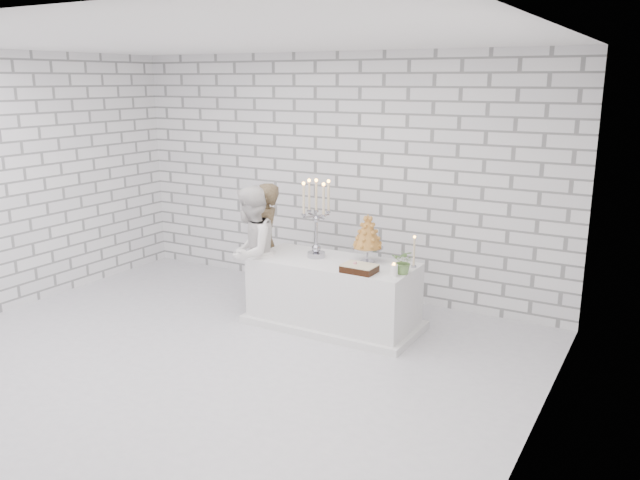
{
  "coord_description": "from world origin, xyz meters",
  "views": [
    {
      "loc": [
        3.79,
        -4.55,
        2.67
      ],
      "look_at": [
        0.6,
        1.03,
        1.05
      ],
      "focal_mm": 35.89,
      "sensor_mm": 36.0,
      "label": 1
    }
  ],
  "objects_px": {
    "cake_table": "(333,293)",
    "candelabra": "(316,218)",
    "groom": "(265,245)",
    "croquembouche": "(368,238)",
    "bride": "(251,253)"
  },
  "relations": [
    {
      "from": "groom",
      "to": "croquembouche",
      "type": "bearing_deg",
      "value": 71.03
    },
    {
      "from": "cake_table",
      "to": "groom",
      "type": "height_order",
      "value": "groom"
    },
    {
      "from": "candelabra",
      "to": "croquembouche",
      "type": "height_order",
      "value": "candelabra"
    },
    {
      "from": "croquembouche",
      "to": "bride",
      "type": "bearing_deg",
      "value": -163.61
    },
    {
      "from": "candelabra",
      "to": "croquembouche",
      "type": "distance_m",
      "value": 0.61
    },
    {
      "from": "cake_table",
      "to": "candelabra",
      "type": "distance_m",
      "value": 0.85
    },
    {
      "from": "candelabra",
      "to": "cake_table",
      "type": "bearing_deg",
      "value": -9.25
    },
    {
      "from": "cake_table",
      "to": "groom",
      "type": "bearing_deg",
      "value": 169.48
    },
    {
      "from": "cake_table",
      "to": "groom",
      "type": "relative_size",
      "value": 1.21
    },
    {
      "from": "croquembouche",
      "to": "candelabra",
      "type": "bearing_deg",
      "value": -169.95
    },
    {
      "from": "groom",
      "to": "candelabra",
      "type": "xyz_separation_m",
      "value": [
        0.8,
        -0.15,
        0.44
      ]
    },
    {
      "from": "groom",
      "to": "croquembouche",
      "type": "height_order",
      "value": "groom"
    },
    {
      "from": "bride",
      "to": "candelabra",
      "type": "relative_size",
      "value": 1.74
    },
    {
      "from": "cake_table",
      "to": "groom",
      "type": "distance_m",
      "value": 1.12
    },
    {
      "from": "bride",
      "to": "candelabra",
      "type": "distance_m",
      "value": 0.86
    }
  ]
}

